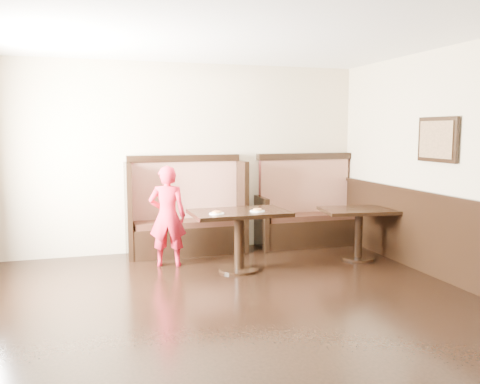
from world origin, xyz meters
name	(u,v)px	position (x,y,z in m)	size (l,w,h in m)	color
ground	(258,338)	(0.00, 0.00, 0.00)	(7.00, 7.00, 0.00)	black
room_shell	(217,259)	(-0.30, 0.28, 0.67)	(7.00, 7.00, 7.00)	#BDAD89
booth_main	(186,218)	(0.00, 3.30, 0.53)	(1.75, 0.72, 1.45)	black
booth_neighbor	(307,214)	(1.95, 3.29, 0.48)	(1.65, 0.72, 1.45)	black
table_main	(239,225)	(0.47, 2.14, 0.60)	(1.25, 0.80, 0.78)	black
table_neighbor	(359,221)	(2.26, 2.23, 0.53)	(1.11, 0.81, 0.72)	black
child	(168,216)	(-0.38, 2.64, 0.67)	(0.49, 0.32, 1.35)	red
pizza_plate_left	(217,213)	(0.14, 1.99, 0.80)	(0.19, 0.19, 0.03)	white
pizza_plate_right	(257,210)	(0.68, 2.03, 0.80)	(0.19, 0.19, 0.03)	white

